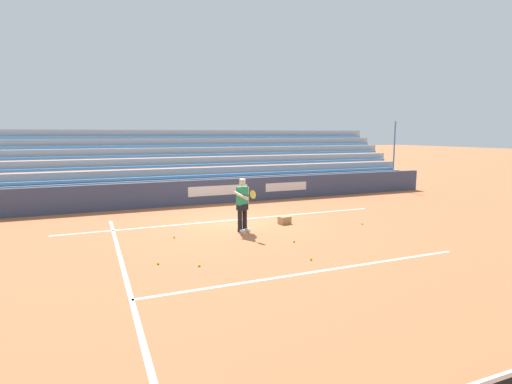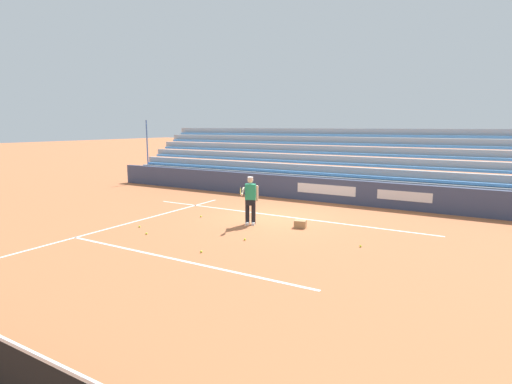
# 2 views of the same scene
# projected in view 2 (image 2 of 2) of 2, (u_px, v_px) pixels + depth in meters

# --- Properties ---
(ground_plane) EXTENTS (160.00, 160.00, 0.00)m
(ground_plane) POSITION_uv_depth(u_px,v_px,m) (272.00, 218.00, 15.26)
(ground_plane) COLOR #B7663D
(court_baseline_white) EXTENTS (12.00, 0.10, 0.01)m
(court_baseline_white) POSITION_uv_depth(u_px,v_px,m) (278.00, 216.00, 15.69)
(court_baseline_white) COLOR white
(court_baseline_white) RESTS_ON ground
(court_sideline_white) EXTENTS (0.10, 12.00, 0.01)m
(court_sideline_white) POSITION_uv_depth(u_px,v_px,m) (114.00, 227.00, 13.89)
(court_sideline_white) COLOR white
(court_sideline_white) RESTS_ON ground
(court_service_line_white) EXTENTS (8.22, 0.10, 0.01)m
(court_service_line_white) POSITION_uv_depth(u_px,v_px,m) (174.00, 259.00, 10.57)
(court_service_line_white) COLOR white
(court_service_line_white) RESTS_ON ground
(back_wall_sponsor_board) EXTENTS (24.66, 0.25, 1.10)m
(back_wall_sponsor_board) POSITION_uv_depth(u_px,v_px,m) (314.00, 189.00, 18.75)
(back_wall_sponsor_board) COLOR #384260
(back_wall_sponsor_board) RESTS_ON ground
(bleacher_stand) EXTENTS (23.43, 4.00, 3.85)m
(bleacher_stand) POSITION_uv_depth(u_px,v_px,m) (333.00, 178.00, 20.95)
(bleacher_stand) COLOR #9EA3A8
(bleacher_stand) RESTS_ON ground
(tennis_player) EXTENTS (0.57, 1.08, 1.71)m
(tennis_player) POSITION_uv_depth(u_px,v_px,m) (250.00, 200.00, 14.16)
(tennis_player) COLOR black
(tennis_player) RESTS_ON ground
(ball_box_cardboard) EXTENTS (0.46, 0.38, 0.26)m
(ball_box_cardboard) POSITION_uv_depth(u_px,v_px,m) (300.00, 224.00, 13.82)
(ball_box_cardboard) COLOR #A87F51
(ball_box_cardboard) RESTS_ON ground
(tennis_ball_far_right) EXTENTS (0.07, 0.07, 0.07)m
(tennis_ball_far_right) POSITION_uv_depth(u_px,v_px,m) (360.00, 246.00, 11.61)
(tennis_ball_far_right) COLOR #CCE533
(tennis_ball_far_right) RESTS_ON ground
(tennis_ball_on_baseline) EXTENTS (0.07, 0.07, 0.07)m
(tennis_ball_on_baseline) POSITION_uv_depth(u_px,v_px,m) (201.00, 216.00, 15.43)
(tennis_ball_on_baseline) COLOR #CCE533
(tennis_ball_on_baseline) RESTS_ON ground
(tennis_ball_by_box) EXTENTS (0.07, 0.07, 0.07)m
(tennis_ball_by_box) POSITION_uv_depth(u_px,v_px,m) (245.00, 239.00, 12.30)
(tennis_ball_by_box) COLOR #CCE533
(tennis_ball_by_box) RESTS_ON ground
(tennis_ball_midcourt) EXTENTS (0.07, 0.07, 0.07)m
(tennis_ball_midcourt) POSITION_uv_depth(u_px,v_px,m) (146.00, 234.00, 12.96)
(tennis_ball_midcourt) COLOR #CCE533
(tennis_ball_midcourt) RESTS_ON ground
(tennis_ball_far_left) EXTENTS (0.07, 0.07, 0.07)m
(tennis_ball_far_left) POSITION_uv_depth(u_px,v_px,m) (201.00, 252.00, 11.10)
(tennis_ball_far_left) COLOR #CCE533
(tennis_ball_far_left) RESTS_ON ground
(tennis_ball_toward_net) EXTENTS (0.07, 0.07, 0.07)m
(tennis_ball_toward_net) POSITION_uv_depth(u_px,v_px,m) (139.00, 227.00, 13.86)
(tennis_ball_toward_net) COLOR #CCE533
(tennis_ball_toward_net) RESTS_ON ground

